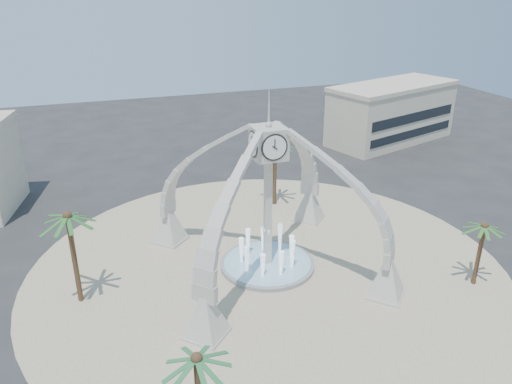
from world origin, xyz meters
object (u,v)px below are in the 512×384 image
object	(u,v)px
fountain	(267,263)
palm_north	(275,145)
palm_east	(485,227)
palm_south	(197,360)
clock_tower	(268,197)
palm_west	(68,217)

from	to	relation	value
fountain	palm_north	size ratio (longest dim) A/B	1.05
palm_east	palm_south	distance (m)	25.29
clock_tower	palm_south	xyz separation A→B (m)	(-9.38, -15.37, -0.94)
fountain	palm_south	size ratio (longest dim) A/B	1.26
fountain	palm_south	world-z (taller)	palm_south
palm_east	palm_north	world-z (taller)	palm_north
palm_east	fountain	bearing A→B (deg)	151.91
palm_north	palm_south	xyz separation A→B (m)	(-14.52, -27.15, -1.16)
clock_tower	palm_north	world-z (taller)	clock_tower
palm_west	palm_south	xyz separation A→B (m)	(5.76, -15.35, -1.52)
clock_tower	fountain	world-z (taller)	clock_tower
fountain	palm_east	xyz separation A→B (m)	(14.77, -7.89, 4.86)
fountain	palm_east	size ratio (longest dim) A/B	1.35
clock_tower	fountain	distance (m)	6.20
palm_east	palm_west	xyz separation A→B (m)	(-29.91, 7.87, 1.93)
palm_west	fountain	bearing A→B (deg)	0.06
palm_west	palm_north	bearing A→B (deg)	30.18
palm_east	palm_north	xyz separation A→B (m)	(-9.63, 19.67, 1.57)
fountain	clock_tower	bearing A→B (deg)	-90.00
palm_west	palm_south	distance (m)	16.47
clock_tower	palm_west	xyz separation A→B (m)	(-15.14, -0.02, 0.59)
fountain	palm_east	world-z (taller)	palm_east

